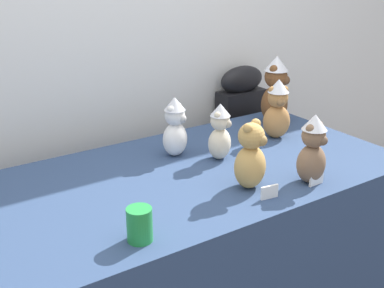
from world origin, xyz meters
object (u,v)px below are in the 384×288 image
at_px(instrument_case, 239,145).
at_px(teddy_bear_cream, 220,132).
at_px(teddy_bear_honey, 251,157).
at_px(display_table, 192,246).
at_px(teddy_bear_caramel, 277,110).
at_px(teddy_bear_snow, 175,127).
at_px(party_cup_green, 140,225).
at_px(teddy_bear_chestnut, 275,90).
at_px(teddy_bear_mocha, 313,150).

bearing_deg(instrument_case, teddy_bear_cream, -136.71).
bearing_deg(teddy_bear_honey, display_table, 91.56).
bearing_deg(display_table, instrument_case, 38.92).
relative_size(instrument_case, teddy_bear_caramel, 3.33).
bearing_deg(teddy_bear_honey, teddy_bear_snow, 76.59).
height_order(teddy_bear_honey, party_cup_green, teddy_bear_honey).
bearing_deg(teddy_bear_snow, party_cup_green, -156.10).
height_order(display_table, teddy_bear_honey, teddy_bear_honey).
xyz_separation_m(teddy_bear_honey, party_cup_green, (-0.52, -0.10, -0.07)).
xyz_separation_m(teddy_bear_snow, teddy_bear_chestnut, (0.66, 0.10, 0.04)).
height_order(display_table, teddy_bear_snow, teddy_bear_snow).
distance_m(teddy_bear_honey, party_cup_green, 0.53).
distance_m(teddy_bear_mocha, teddy_bear_chestnut, 0.71).
xyz_separation_m(teddy_bear_caramel, party_cup_green, (-0.97, -0.44, -0.08)).
bearing_deg(teddy_bear_snow, teddy_bear_mocha, -85.78).
height_order(instrument_case, teddy_bear_honey, teddy_bear_honey).
bearing_deg(instrument_case, teddy_bear_chestnut, -95.28).
bearing_deg(teddy_bear_cream, instrument_case, 15.01).
relative_size(teddy_bear_snow, teddy_bear_chestnut, 0.75).
bearing_deg(instrument_case, display_table, -142.05).
bearing_deg(teddy_bear_honey, instrument_case, 30.50).
distance_m(instrument_case, teddy_bear_honey, 1.08).
relative_size(teddy_bear_mocha, teddy_bear_chestnut, 0.79).
xyz_separation_m(teddy_bear_mocha, teddy_bear_snow, (-0.29, 0.51, -0.01)).
bearing_deg(teddy_bear_snow, teddy_bear_honey, -106.19).
xyz_separation_m(display_table, teddy_bear_mocha, (0.33, -0.33, 0.49)).
distance_m(display_table, teddy_bear_caramel, 0.75).
bearing_deg(teddy_bear_honey, party_cup_green, 168.51).
bearing_deg(teddy_bear_mocha, instrument_case, 55.03).
bearing_deg(teddy_bear_mocha, party_cup_green, 168.87).
bearing_deg(teddy_bear_cream, teddy_bear_chestnut, -5.15).
relative_size(teddy_bear_snow, party_cup_green, 2.38).
bearing_deg(teddy_bear_caramel, party_cup_green, -130.15).
bearing_deg(party_cup_green, teddy_bear_caramel, 24.67).
height_order(instrument_case, teddy_bear_cream, teddy_bear_cream).
height_order(teddy_bear_honey, teddy_bear_cream, teddy_bear_honey).
distance_m(teddy_bear_chestnut, teddy_bear_cream, 0.57).
distance_m(teddy_bear_caramel, teddy_bear_cream, 0.38).
distance_m(instrument_case, teddy_bear_caramel, 0.62).
height_order(teddy_bear_chestnut, teddy_bear_cream, teddy_bear_chestnut).
distance_m(teddy_bear_honey, teddy_bear_cream, 0.29).
distance_m(display_table, teddy_bear_mocha, 0.67).
relative_size(display_table, teddy_bear_caramel, 6.13).
distance_m(teddy_bear_mocha, teddy_bear_snow, 0.59).
distance_m(teddy_bear_mocha, party_cup_green, 0.75).
relative_size(display_table, instrument_case, 1.84).
bearing_deg(teddy_bear_cream, teddy_bear_honey, -133.12).
bearing_deg(party_cup_green, teddy_bear_mocha, 0.54).
bearing_deg(teddy_bear_chestnut, teddy_bear_cream, 178.23).
bearing_deg(party_cup_green, display_table, 38.94).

